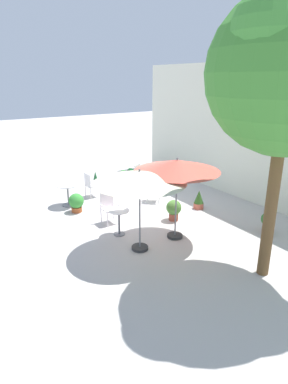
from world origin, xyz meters
The scene contains 17 objects.
ground_plane centered at (0.00, 0.00, 0.00)m, with size 60.00×60.00×0.00m, color #BDB6B1.
villa_facade centered at (0.00, 3.99, 2.44)m, with size 10.33×0.30×4.87m, color silver.
patio_umbrella_0 centered at (2.10, -1.45, 1.97)m, with size 2.35×2.35×2.20m.
patio_umbrella_1 centered at (2.05, -0.24, 2.09)m, with size 2.30×2.30×2.32m.
cafe_table_0 centered at (-1.98, -1.89, 0.55)m, with size 0.82×0.82×0.78m.
cafe_table_1 centered at (1.04, -1.49, 0.52)m, with size 0.60×0.60×0.76m.
patio_chair_0 centered at (0.08, -1.33, 0.56)m, with size 0.47×0.49×0.97m.
patio_chair_1 centered at (-0.74, 0.94, 0.53)m, with size 0.65×0.65×0.94m.
patio_chair_2 centered at (-2.39, -0.84, 0.52)m, with size 0.49×0.46×0.93m.
patio_chair_3 centered at (-2.62, 1.53, 0.50)m, with size 0.67×0.67×0.87m.
potted_plant_0 centered at (-1.26, -1.87, 0.35)m, with size 0.51×0.51×0.65m.
potted_plant_1 centered at (1.06, 0.47, 0.38)m, with size 0.48×0.48×0.67m.
potted_plant_2 centered at (0.75, 1.80, 0.32)m, with size 0.35×0.35×0.65m.
potted_plant_3 centered at (-3.72, 1.70, 0.24)m, with size 0.31×0.31×0.47m.
potted_plant_4 centered at (-3.64, -0.07, 0.28)m, with size 0.23×0.23×0.59m.
potted_plant_5 centered at (3.24, 2.24, 0.35)m, with size 0.40×0.40×0.61m.
potted_plant_6 centered at (-3.13, 1.00, 0.32)m, with size 0.45×0.45×0.60m.
Camera 1 is at (8.73, -5.59, 4.29)m, focal length 31.00 mm.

